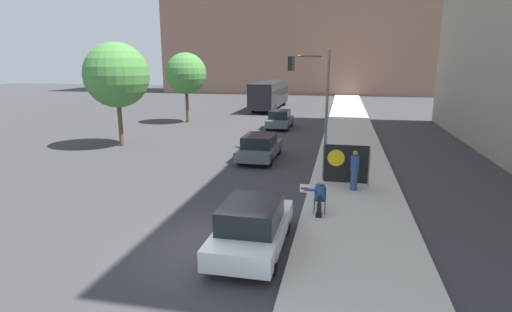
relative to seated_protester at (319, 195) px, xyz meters
name	(u,v)px	position (x,y,z in m)	size (l,w,h in m)	color
ground_plane	(217,246)	(-2.79, -2.99, -0.80)	(160.00, 160.00, 0.00)	#38383A
sidewalk_curb	(351,147)	(1.29, 12.01, -0.72)	(3.78, 90.00, 0.16)	beige
seated_protester	(319,195)	(0.00, 0.00, 0.00)	(0.91, 0.77, 1.21)	#474C56
jogger_on_sidewalk	(354,170)	(1.25, 2.88, 0.20)	(0.34, 0.34, 1.66)	#334775
protest_banner	(345,164)	(0.88, 3.54, 0.28)	(1.98, 0.06, 1.75)	slate
traffic_light_pole	(313,85)	(-1.07, 10.22, 3.24)	(2.52, 2.29, 5.80)	slate
parked_car_curbside	(252,226)	(-1.73, -2.99, -0.06)	(1.81, 4.19, 1.49)	white
car_on_road_nearest	(260,147)	(-3.76, 7.93, -0.09)	(1.88, 4.53, 1.41)	#565B60
car_on_road_midblock	(280,119)	(-4.33, 18.88, -0.06)	(1.78, 4.13, 1.51)	#565B60
city_bus_on_road	(270,93)	(-7.68, 32.81, 1.01)	(2.57, 12.45, 3.14)	#232328
street_tree_near_curb	(117,75)	(-13.33, 9.72, 3.72)	(4.07, 4.07, 6.56)	brown
street_tree_midblock	(186,74)	(-13.04, 20.49, 3.54)	(3.62, 3.62, 6.17)	brown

